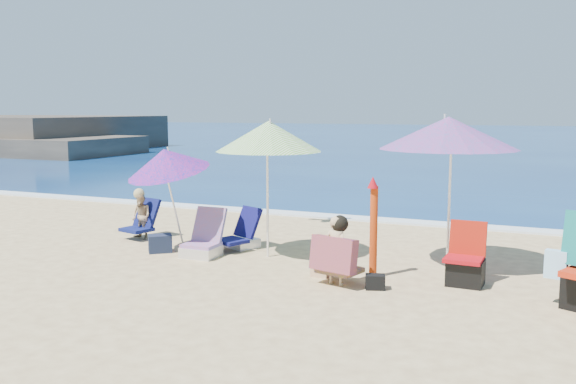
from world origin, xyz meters
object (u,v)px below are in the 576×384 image
at_px(umbrella_blue, 166,161).
at_px(chair_navy, 241,237).
at_px(camp_chair_left, 466,266).
at_px(umbrella_striped, 269,136).
at_px(umbrella_turquoise, 448,133).
at_px(furled_umbrella, 373,222).
at_px(person_center, 336,252).
at_px(chair_rainbow, 203,244).
at_px(person_left, 141,216).

bearing_deg(umbrella_blue, chair_navy, 37.52).
bearing_deg(camp_chair_left, umbrella_striped, 173.69).
distance_m(umbrella_turquoise, furled_umbrella, 1.69).
xyz_separation_m(umbrella_striped, person_center, (1.45, -1.03, -1.44)).
relative_size(umbrella_striped, camp_chair_left, 2.60).
height_order(umbrella_turquoise, chair_rainbow, umbrella_turquoise).
bearing_deg(umbrella_turquoise, camp_chair_left, -61.07).
height_order(person_center, person_left, person_center).
bearing_deg(person_left, umbrella_turquoise, -0.50).
relative_size(umbrella_striped, chair_rainbow, 2.92).
bearing_deg(camp_chair_left, chair_rainbow, 179.56).
height_order(furled_umbrella, chair_rainbow, furled_umbrella).
xyz_separation_m(umbrella_blue, furled_umbrella, (3.46, -0.18, -0.72)).
bearing_deg(chair_navy, chair_rainbow, -111.71).
relative_size(chair_navy, camp_chair_left, 1.11).
distance_m(furled_umbrella, camp_chair_left, 1.34).
xyz_separation_m(camp_chair_left, person_left, (-5.74, 0.75, 0.16)).
bearing_deg(umbrella_striped, furled_umbrella, -14.65).
bearing_deg(umbrella_blue, person_left, 146.05).
relative_size(umbrella_blue, person_left, 2.01).
distance_m(chair_navy, person_center, 2.63).
bearing_deg(umbrella_turquoise, furled_umbrella, -135.02).
xyz_separation_m(chair_navy, person_center, (2.17, -1.47, 0.27)).
distance_m(camp_chair_left, person_center, 1.73).
bearing_deg(umbrella_turquoise, person_center, -130.28).
distance_m(chair_rainbow, person_left, 1.87).
distance_m(umbrella_striped, person_left, 3.13).
relative_size(umbrella_blue, chair_rainbow, 2.45).
height_order(umbrella_striped, camp_chair_left, umbrella_striped).
height_order(camp_chair_left, person_center, person_center).
xyz_separation_m(umbrella_turquoise, furled_umbrella, (-0.84, -0.84, -1.20)).
xyz_separation_m(furled_umbrella, person_center, (-0.35, -0.56, -0.32)).
relative_size(umbrella_striped, person_left, 2.40).
height_order(umbrella_turquoise, furled_umbrella, umbrella_turquoise).
relative_size(umbrella_turquoise, person_center, 2.68).
relative_size(umbrella_blue, camp_chair_left, 2.18).
distance_m(umbrella_blue, chair_navy, 1.78).
bearing_deg(chair_rainbow, camp_chair_left, -0.44).
height_order(umbrella_striped, furled_umbrella, umbrella_striped).
bearing_deg(umbrella_turquoise, person_left, 179.50).
xyz_separation_m(chair_rainbow, camp_chair_left, (4.03, -0.03, 0.05)).
height_order(umbrella_blue, camp_chair_left, umbrella_blue).
bearing_deg(camp_chair_left, chair_navy, 168.37).
relative_size(umbrella_striped, furled_umbrella, 1.54).
distance_m(umbrella_turquoise, chair_rainbow, 4.11).
height_order(umbrella_blue, chair_navy, umbrella_blue).
distance_m(umbrella_turquoise, umbrella_striped, 2.66).
relative_size(chair_navy, person_center, 0.99).
bearing_deg(person_left, umbrella_blue, -33.95).
relative_size(umbrella_turquoise, chair_navy, 2.71).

